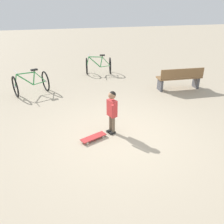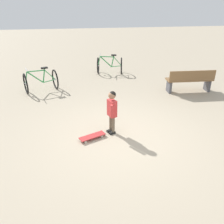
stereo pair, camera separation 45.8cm
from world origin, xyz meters
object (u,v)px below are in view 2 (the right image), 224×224
Objects in this scene: child_person at (112,108)px; skateboard at (92,136)px; bicycle_near at (41,81)px; bicycle_mid at (110,65)px; street_bench at (190,80)px.

skateboard is at bearing -159.14° from child_person.
bicycle_mid is at bearing 32.12° from bicycle_near.
street_bench reaches higher than skateboard.
bicycle_near is (-1.44, 3.43, 0.32)m from skateboard.
bicycle_near is 0.76× the size of street_bench.
bicycle_mid is at bearing 75.81° from skateboard.
street_bench is at bearing 33.62° from skateboard.
child_person is 0.80m from skateboard.
bicycle_near is at bearing -147.88° from bicycle_mid.
child_person is 0.65× the size of street_bench.
bicycle_near is 3.24m from bicycle_mid.
child_person is at bearing -144.64° from street_bench.
street_bench is (5.09, -1.01, 0.04)m from bicycle_near.
child_person is at bearing -99.24° from bicycle_mid.
bicycle_near is at bearing 120.87° from child_person.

